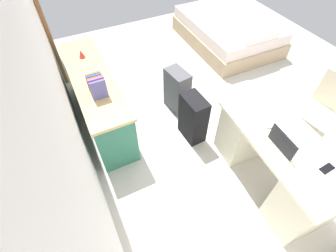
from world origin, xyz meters
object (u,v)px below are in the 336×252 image
at_px(bed, 228,31).
at_px(laptop, 286,144).
at_px(credenza, 98,99).
at_px(desk, 275,161).
at_px(computer_mouse, 270,126).
at_px(cell_phone_near_laptop, 327,168).
at_px(figurine_small, 81,54).
at_px(suitcase_spare_grey, 177,91).
at_px(office_chair, 319,115).
at_px(suitcase_black, 193,118).

relative_size(bed, laptop, 5.92).
height_order(credenza, bed, credenza).
bearing_deg(desk, computer_mouse, 8.25).
xyz_separation_m(desk, cell_phone_near_laptop, (-0.39, -0.08, 0.36)).
relative_size(laptop, cell_phone_near_laptop, 2.38).
bearing_deg(cell_phone_near_laptop, figurine_small, 27.37).
bearing_deg(credenza, suitcase_spare_grey, -103.33).
distance_m(laptop, cell_phone_near_laptop, 0.39).
relative_size(office_chair, suitcase_black, 1.44).
relative_size(suitcase_black, cell_phone_near_laptop, 4.80).
height_order(desk, figurine_small, figurine_small).
bearing_deg(computer_mouse, suitcase_spare_grey, 18.38).
relative_size(desk, laptop, 4.57).
xyz_separation_m(desk, suitcase_black, (0.97, 0.44, -0.06)).
bearing_deg(laptop, computer_mouse, -12.79).
height_order(suitcase_spare_grey, laptop, laptop).
height_order(suitcase_black, figurine_small, figurine_small).
bearing_deg(suitcase_spare_grey, credenza, 68.05).
bearing_deg(office_chair, suitcase_spare_grey, 45.32).
bearing_deg(computer_mouse, bed, -24.97).
height_order(office_chair, figurine_small, office_chair).
bearing_deg(suitcase_black, suitcase_spare_grey, -9.31).
bearing_deg(cell_phone_near_laptop, office_chair, -54.83).
xyz_separation_m(suitcase_black, cell_phone_near_laptop, (-1.36, -0.52, 0.42)).
bearing_deg(office_chair, credenza, 56.95).
distance_m(bed, cell_phone_near_laptop, 3.37).
bearing_deg(laptop, suitcase_spare_grey, 10.27).
height_order(office_chair, suitcase_spare_grey, office_chair).
height_order(credenza, computer_mouse, computer_mouse).
bearing_deg(suitcase_black, desk, -158.17).
distance_m(credenza, suitcase_black, 1.28).
bearing_deg(laptop, credenza, 36.23).
relative_size(office_chair, credenza, 0.52).
relative_size(suitcase_spare_grey, cell_phone_near_laptop, 4.70).
xyz_separation_m(bed, computer_mouse, (-2.49, 1.36, 0.52)).
relative_size(bed, figurine_small, 17.44).
distance_m(office_chair, credenza, 2.79).
bearing_deg(computer_mouse, suitcase_black, 32.20).
relative_size(credenza, bed, 0.94).
relative_size(desk, figurine_small, 13.46).
height_order(desk, bed, desk).
relative_size(suitcase_black, suitcase_spare_grey, 1.02).
distance_m(laptop, computer_mouse, 0.27).
xyz_separation_m(suitcase_spare_grey, laptop, (-1.58, -0.29, 0.47)).
bearing_deg(credenza, bed, -71.59).
relative_size(desk, office_chair, 1.57).
distance_m(credenza, laptop, 2.30).
bearing_deg(office_chair, desk, 105.76).
height_order(office_chair, suitcase_black, office_chair).
distance_m(cell_phone_near_laptop, figurine_small, 3.01).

